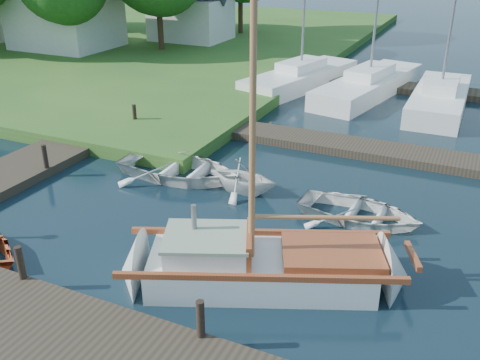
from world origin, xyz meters
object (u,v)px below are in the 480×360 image
at_px(marina_boat_1, 369,83).
at_px(house_a, 64,9).
at_px(mooring_post_5, 135,114).
at_px(mooring_post_2, 201,319).
at_px(tender_b, 243,174).
at_px(tender_a, 179,166).
at_px(tender_c, 360,209).
at_px(house_c, 191,9).
at_px(sailboat, 267,268).
at_px(mooring_post_4, 45,156).
at_px(marina_boat_2, 440,97).
at_px(marina_boat_0, 301,76).
at_px(mooring_post_1, 20,263).

height_order(marina_boat_1, house_a, marina_boat_1).
relative_size(mooring_post_5, marina_boat_1, 0.07).
xyz_separation_m(mooring_post_2, house_a, (-21.50, 21.00, 2.26)).
relative_size(tender_b, house_a, 0.36).
xyz_separation_m(tender_a, tender_c, (6.02, -0.40, -0.08)).
height_order(tender_a, house_c, house_c).
distance_m(sailboat, tender_a, 6.35).
distance_m(mooring_post_5, house_a, 17.18).
bearing_deg(mooring_post_2, tender_b, 108.10).
distance_m(sailboat, house_c, 29.19).
bearing_deg(sailboat, mooring_post_4, 141.52).
xyz_separation_m(sailboat, marina_boat_2, (2.04, 15.78, 0.24)).
bearing_deg(marina_boat_0, marina_boat_1, -75.16).
xyz_separation_m(mooring_post_4, house_a, (-13.00, 16.00, 2.26)).
relative_size(mooring_post_4, house_a, 0.13).
bearing_deg(mooring_post_5, marina_boat_1, 52.02).
bearing_deg(mooring_post_4, house_c, 107.65).
relative_size(sailboat, marina_boat_1, 0.91).
distance_m(mooring_post_5, marina_boat_0, 10.20).
relative_size(sailboat, tender_a, 2.36).
height_order(tender_c, house_a, house_a).
relative_size(mooring_post_4, house_c, 0.15).
bearing_deg(house_c, tender_b, -56.79).
bearing_deg(house_c, house_a, -135.00).
bearing_deg(marina_boat_0, mooring_post_2, -151.59).
relative_size(mooring_post_5, marina_boat_2, 0.07).
height_order(mooring_post_1, tender_b, tender_b).
relative_size(mooring_post_1, house_c, 0.15).
relative_size(sailboat, marina_boat_0, 0.91).
distance_m(mooring_post_1, marina_boat_2, 19.58).
height_order(mooring_post_5, house_c, house_c).
relative_size(mooring_post_5, house_c, 0.15).
relative_size(mooring_post_2, house_c, 0.15).
bearing_deg(marina_boat_1, marina_boat_0, 101.43).
relative_size(tender_b, house_c, 0.43).
bearing_deg(mooring_post_4, mooring_post_5, 90.00).
height_order(marina_boat_0, house_a, marina_boat_0).
bearing_deg(tender_c, marina_boat_2, -0.24).
height_order(mooring_post_2, tender_b, tender_b).
bearing_deg(house_a, marina_boat_0, -5.22).
height_order(tender_c, marina_boat_1, marina_boat_1).
distance_m(tender_a, marina_boat_2, 13.48).
distance_m(mooring_post_4, tender_a, 4.38).
relative_size(sailboat, tender_c, 2.88).
xyz_separation_m(mooring_post_2, tender_c, (1.54, 6.33, -0.35)).
height_order(marina_boat_0, marina_boat_2, marina_boat_2).
distance_m(mooring_post_2, marina_boat_2, 18.49).
xyz_separation_m(mooring_post_1, marina_boat_0, (-0.19, 19.46, -0.13)).
distance_m(marina_boat_0, house_c, 13.33).
xyz_separation_m(tender_b, marina_boat_1, (1.06, 12.83, -0.03)).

